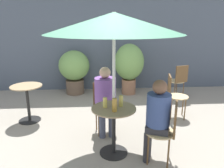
# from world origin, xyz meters

# --- Properties ---
(ground_plane) EXTENTS (20.00, 20.00, 0.00)m
(ground_plane) POSITION_xyz_m (0.00, 0.00, 0.00)
(ground_plane) COLOR gray
(storefront_wall) EXTENTS (10.00, 0.06, 3.00)m
(storefront_wall) POSITION_xyz_m (0.00, 3.41, 1.50)
(storefront_wall) COLOR #4C5666
(storefront_wall) RESTS_ON ground_plane
(cafe_table_near) EXTENTS (0.66, 0.66, 0.75)m
(cafe_table_near) POSITION_xyz_m (0.06, -0.02, 0.52)
(cafe_table_near) COLOR black
(cafe_table_near) RESTS_ON ground_plane
(cafe_table_far) EXTENTS (0.61, 0.61, 0.75)m
(cafe_table_far) POSITION_xyz_m (-1.58, 1.24, 0.51)
(cafe_table_far) COLOR black
(cafe_table_far) RESTS_ON ground_plane
(bistro_chair_0) EXTENTS (0.47, 0.46, 0.91)m
(bistro_chair_0) POSITION_xyz_m (0.79, -0.29, 0.55)
(bistro_chair_0) COLOR tan
(bistro_chair_0) RESTS_ON ground_plane
(bistro_chair_1) EXTENTS (0.43, 0.45, 0.91)m
(bistro_chair_1) POSITION_xyz_m (-0.06, 0.75, 0.55)
(bistro_chair_1) COLOR tan
(bistro_chair_1) RESTS_ON ground_plane
(bistro_chair_2) EXTENTS (0.45, 0.43, 0.91)m
(bistro_chair_2) POSITION_xyz_m (1.40, 1.23, 0.55)
(bistro_chair_2) COLOR tan
(bistro_chair_2) RESTS_ON ground_plane
(bistro_chair_3) EXTENTS (0.45, 0.47, 0.91)m
(bistro_chair_3) POSITION_xyz_m (1.92, 2.33, 0.55)
(bistro_chair_3) COLOR tan
(bistro_chair_3) RESTS_ON ground_plane
(seated_person_0) EXTENTS (0.39, 0.37, 1.23)m
(seated_person_0) POSITION_xyz_m (0.65, -0.24, 0.74)
(seated_person_0) COLOR #2D2D33
(seated_person_0) RESTS_ON ground_plane
(seated_person_1) EXTENTS (0.37, 0.40, 1.23)m
(seated_person_1) POSITION_xyz_m (-0.04, 0.60, 0.73)
(seated_person_1) COLOR #42475B
(seated_person_1) RESTS_ON ground_plane
(beer_glass_0) EXTENTS (0.06, 0.06, 0.17)m
(beer_glass_0) POSITION_xyz_m (0.18, 0.05, 0.83)
(beer_glass_0) COLOR #DBC65B
(beer_glass_0) RESTS_ON cafe_table_near
(beer_glass_1) EXTENTS (0.06, 0.06, 0.15)m
(beer_glass_1) POSITION_xyz_m (-0.06, 0.02, 0.83)
(beer_glass_1) COLOR #DBC65B
(beer_glass_1) RESTS_ON cafe_table_near
(beer_glass_2) EXTENTS (0.07, 0.07, 0.19)m
(beer_glass_2) POSITION_xyz_m (0.06, -0.15, 0.85)
(beer_glass_2) COLOR #B28433
(beer_glass_2) RESTS_ON cafe_table_near
(potted_plant_0) EXTENTS (0.84, 0.84, 1.22)m
(potted_plant_0) POSITION_xyz_m (-0.82, 2.99, 0.72)
(potted_plant_0) COLOR brown
(potted_plant_0) RESTS_ON ground_plane
(potted_plant_1) EXTENTS (0.81, 0.81, 1.40)m
(potted_plant_1) POSITION_xyz_m (0.70, 2.88, 0.84)
(potted_plant_1) COLOR #93664C
(potted_plant_1) RESTS_ON ground_plane
(umbrella) EXTENTS (1.85, 1.85, 2.09)m
(umbrella) POSITION_xyz_m (0.06, -0.02, 1.95)
(umbrella) COLOR silver
(umbrella) RESTS_ON ground_plane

